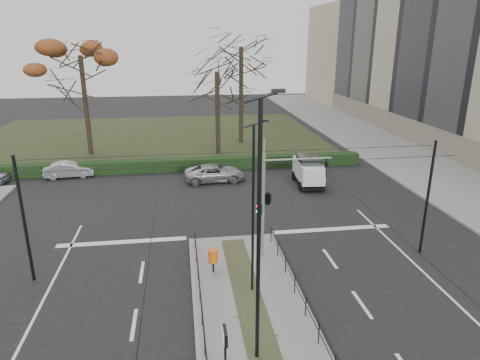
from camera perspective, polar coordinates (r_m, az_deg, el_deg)
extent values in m
plane|color=black|center=(19.86, 0.62, -14.10)|extent=(140.00, 140.00, 0.00)
cube|color=slate|center=(17.78, 1.90, -18.18)|extent=(4.40, 15.00, 0.14)
cube|color=slate|center=(44.97, 19.46, 3.64)|extent=(8.00, 90.00, 0.14)
cube|color=#232E17|center=(49.83, -11.89, 5.62)|extent=(38.00, 26.00, 0.10)
cube|color=black|center=(36.76, -13.11, 1.79)|extent=(38.00, 1.00, 1.00)
cube|color=black|center=(47.41, 24.05, 15.89)|extent=(0.10, 50.96, 14.76)
cylinder|color=black|center=(22.90, -6.02, -7.84)|extent=(0.04, 0.04, 0.90)
cylinder|color=black|center=(23.35, 4.16, -7.24)|extent=(0.04, 0.04, 0.90)
cylinder|color=black|center=(16.96, -5.13, -16.26)|extent=(0.04, 13.20, 0.04)
cylinder|color=black|center=(17.56, 8.83, -15.07)|extent=(0.04, 13.20, 0.04)
cylinder|color=black|center=(21.28, -26.85, -4.82)|extent=(0.14, 0.14, 6.00)
cylinder|color=black|center=(23.47, 23.72, -2.31)|extent=(0.14, 0.14, 6.00)
cylinder|color=black|center=(18.48, 0.22, 2.16)|extent=(20.00, 0.02, 0.02)
cylinder|color=black|center=(20.40, -0.59, 3.70)|extent=(20.00, 0.02, 0.02)
cylinder|color=black|center=(15.55, -11.04, -2.13)|extent=(0.02, 34.00, 0.02)
cylinder|color=black|center=(16.66, 13.74, -0.93)|extent=(0.02, 34.00, 0.02)
cylinder|color=slate|center=(21.16, 3.09, -3.35)|extent=(0.17, 0.17, 5.41)
cylinder|color=slate|center=(20.81, 7.71, 2.79)|extent=(3.33, 0.10, 0.10)
imported|color=black|center=(21.38, 11.41, 1.56)|extent=(0.16, 0.20, 0.94)
imported|color=black|center=(21.05, 3.72, -2.26)|extent=(0.55, 2.09, 0.83)
cube|color=black|center=(21.20, 2.58, -3.90)|extent=(0.23, 0.17, 0.52)
sphere|color=#FF0C0C|center=(21.12, 2.31, -3.52)|extent=(0.11, 0.11, 0.11)
sphere|color=#0CE533|center=(21.23, 2.30, -4.23)|extent=(0.11, 0.11, 0.11)
cylinder|color=black|center=(20.64, -3.57, -11.42)|extent=(0.09, 0.09, 0.56)
cylinder|color=#E6580D|center=(20.36, -3.61, -10.05)|extent=(0.45, 0.45, 0.62)
cube|color=black|center=(13.67, -2.00, -20.04)|extent=(0.11, 0.58, 0.45)
cube|color=white|center=(13.66, -2.29, -20.06)|extent=(0.02, 0.51, 0.37)
cylinder|color=black|center=(13.61, 2.50, -8.02)|extent=(0.13, 0.13, 8.93)
cube|color=black|center=(12.38, 5.13, 11.75)|extent=(0.39, 0.16, 0.11)
cylinder|color=black|center=(17.73, 1.74, -4.33)|extent=(0.11, 0.11, 7.35)
cube|color=black|center=(16.72, 3.28, 7.91)|extent=(0.32, 0.13, 0.09)
imported|color=#989A9F|center=(37.11, -21.85, 1.30)|extent=(3.93, 1.73, 1.26)
imported|color=#989A9F|center=(33.56, -3.38, 0.94)|extent=(4.79, 2.41, 1.30)
cube|color=silver|center=(32.92, 9.09, 1.30)|extent=(1.92, 4.05, 1.28)
cube|color=black|center=(32.71, 9.15, 2.58)|extent=(1.67, 2.27, 0.60)
cube|color=black|center=(33.18, 9.02, -0.10)|extent=(1.96, 4.13, 0.18)
cylinder|color=black|center=(32.17, 10.97, -0.74)|extent=(0.26, 0.67, 0.66)
cylinder|color=black|center=(31.78, 8.08, -0.82)|extent=(0.26, 0.67, 0.66)
cylinder|color=black|center=(34.56, 9.88, 0.66)|extent=(0.26, 0.67, 0.66)
cylinder|color=black|center=(34.20, 7.18, 0.60)|extent=(0.26, 0.67, 0.66)
cylinder|color=black|center=(42.97, -19.86, 9.24)|extent=(0.44, 0.44, 9.15)
ellipsoid|color=#612C16|center=(42.58, -20.53, 15.31)|extent=(7.65, 7.65, 5.75)
cylinder|color=black|center=(45.36, 0.15, 11.15)|extent=(0.44, 0.44, 9.80)
cylinder|color=black|center=(40.87, -3.00, 8.84)|extent=(0.44, 0.44, 7.70)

